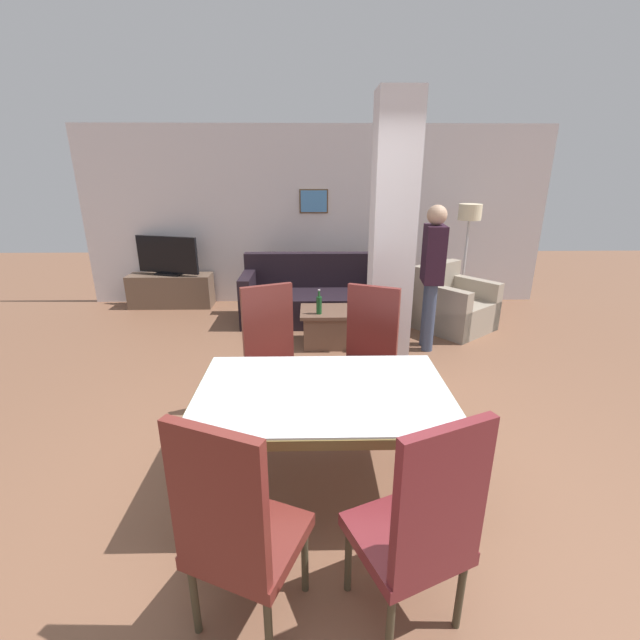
% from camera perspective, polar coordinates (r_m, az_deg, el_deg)
% --- Properties ---
extents(ground_plane, '(18.00, 18.00, 0.00)m').
position_cam_1_polar(ground_plane, '(3.13, 0.35, -21.51)').
color(ground_plane, brown).
extents(back_wall, '(7.20, 0.09, 2.70)m').
position_cam_1_polar(back_wall, '(6.88, -0.63, 13.51)').
color(back_wall, silver).
rests_on(back_wall, ground_plane).
extents(divider_pillar, '(0.38, 0.37, 2.70)m').
position_cam_1_polar(divider_pillar, '(4.11, 9.48, 9.32)').
color(divider_pillar, silver).
rests_on(divider_pillar, ground_plane).
extents(dining_table, '(1.59, 1.04, 0.75)m').
position_cam_1_polar(dining_table, '(2.77, 0.38, -11.96)').
color(dining_table, brown).
rests_on(dining_table, ground_plane).
extents(dining_chair_far_right, '(0.61, 0.61, 1.16)m').
position_cam_1_polar(dining_chair_far_right, '(3.59, 6.37, -4.54)').
color(dining_chair_far_right, maroon).
rests_on(dining_chair_far_right, ground_plane).
extents(dining_chair_far_left, '(0.60, 0.60, 1.16)m').
position_cam_1_polar(dining_chair_far_left, '(3.62, -6.31, -4.34)').
color(dining_chair_far_left, maroon).
rests_on(dining_chair_far_left, ground_plane).
extents(dining_chair_near_right, '(0.60, 0.60, 1.16)m').
position_cam_1_polar(dining_chair_near_right, '(2.09, 13.24, -25.09)').
color(dining_chair_near_right, maroon).
rests_on(dining_chair_near_right, ground_plane).
extents(dining_chair_near_left, '(0.60, 0.60, 1.16)m').
position_cam_1_polar(dining_chair_near_left, '(2.06, -11.12, -25.53)').
color(dining_chair_near_left, maroon).
rests_on(dining_chair_near_left, ground_plane).
extents(sofa, '(2.10, 0.88, 0.92)m').
position_cam_1_polar(sofa, '(6.13, -0.39, 2.84)').
color(sofa, black).
rests_on(sofa, ground_plane).
extents(armchair, '(1.20, 1.20, 0.85)m').
position_cam_1_polar(armchair, '(6.07, 17.20, 1.66)').
color(armchair, gray).
rests_on(armchair, ground_plane).
extents(coffee_table, '(0.59, 0.57, 0.44)m').
position_cam_1_polar(coffee_table, '(5.26, 0.64, -0.90)').
color(coffee_table, brown).
rests_on(coffee_table, ground_plane).
extents(bottle, '(0.06, 0.06, 0.30)m').
position_cam_1_polar(bottle, '(5.02, -0.13, 2.08)').
color(bottle, '#194C23').
rests_on(bottle, coffee_table).
extents(tv_stand, '(1.28, 0.40, 0.51)m').
position_cam_1_polar(tv_stand, '(7.15, -19.21, 3.74)').
color(tv_stand, brown).
rests_on(tv_stand, ground_plane).
extents(tv_screen, '(0.99, 0.34, 0.59)m').
position_cam_1_polar(tv_screen, '(7.04, -19.69, 8.01)').
color(tv_screen, black).
rests_on(tv_screen, tv_stand).
extents(floor_lamp, '(0.32, 0.32, 1.60)m').
position_cam_1_polar(floor_lamp, '(6.59, 19.23, 12.15)').
color(floor_lamp, '#B7B7BC').
rests_on(floor_lamp, ground_plane).
extents(standing_person, '(0.26, 0.40, 1.69)m').
position_cam_1_polar(standing_person, '(5.11, 14.76, 6.63)').
color(standing_person, '#3D4861').
rests_on(standing_person, ground_plane).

